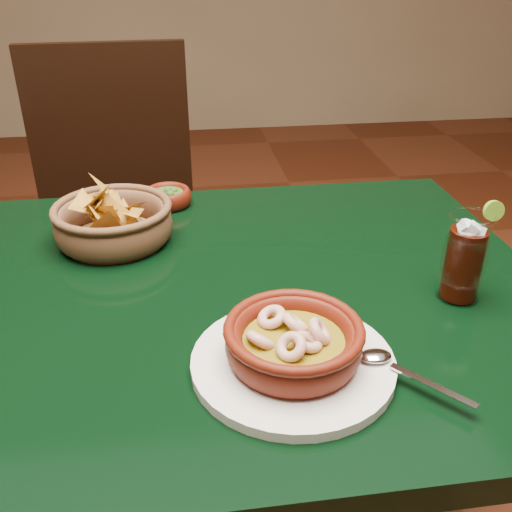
{
  "coord_description": "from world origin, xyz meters",
  "views": [
    {
      "loc": [
        0.04,
        -0.75,
        1.21
      ],
      "look_at": [
        0.14,
        -0.02,
        0.81
      ],
      "focal_mm": 40.0,
      "sensor_mm": 36.0,
      "label": 1
    }
  ],
  "objects": [
    {
      "name": "dining_table",
      "position": [
        0.0,
        0.0,
        0.65
      ],
      "size": [
        1.2,
        0.8,
        0.75
      ],
      "color": "black",
      "rests_on": "ground"
    },
    {
      "name": "dining_chair",
      "position": [
        -0.14,
        0.71,
        0.55
      ],
      "size": [
        0.48,
        0.48,
        1.0
      ],
      "color": "black",
      "rests_on": "ground"
    },
    {
      "name": "shrimp_plate",
      "position": [
        0.16,
        -0.2,
        0.78
      ],
      "size": [
        0.31,
        0.25,
        0.07
      ],
      "color": "silver",
      "rests_on": "dining_table"
    },
    {
      "name": "chip_basket",
      "position": [
        -0.08,
        0.18,
        0.79
      ],
      "size": [
        0.24,
        0.24,
        0.14
      ],
      "color": "brown",
      "rests_on": "dining_table"
    },
    {
      "name": "guacamole_ramekin",
      "position": [
        0.01,
        0.33,
        0.77
      ],
      "size": [
        0.11,
        0.11,
        0.04
      ],
      "color": "#4B1107",
      "rests_on": "dining_table"
    },
    {
      "name": "cola_drink",
      "position": [
        0.44,
        -0.08,
        0.82
      ],
      "size": [
        0.13,
        0.13,
        0.15
      ],
      "color": "white",
      "rests_on": "dining_table"
    }
  ]
}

